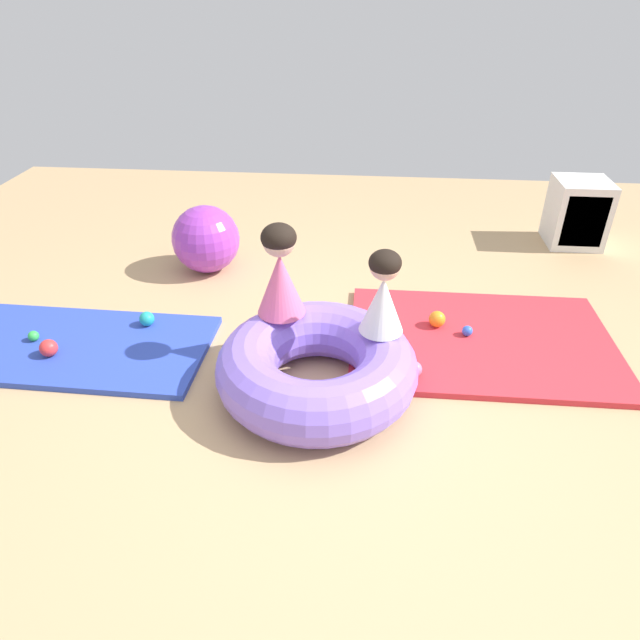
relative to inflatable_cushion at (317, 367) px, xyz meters
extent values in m
plane|color=tan|center=(0.12, -0.01, -0.17)|extent=(8.00, 8.00, 0.00)
cube|color=red|center=(1.01, 0.58, -0.15)|extent=(1.68, 1.18, 0.04)
cube|color=#2D47B7|center=(-1.54, 0.28, -0.15)|extent=(1.63, 0.88, 0.04)
torus|color=#8466E0|center=(0.00, 0.00, 0.00)|extent=(1.13, 1.13, 0.34)
cone|color=white|center=(0.35, 0.15, 0.33)|extent=(0.28, 0.28, 0.32)
sphere|color=#DBAD89|center=(0.35, 0.15, 0.57)|extent=(0.16, 0.16, 0.16)
ellipsoid|color=black|center=(0.35, 0.15, 0.59)|extent=(0.18, 0.18, 0.14)
cone|color=#E5608E|center=(-0.24, 0.30, 0.36)|extent=(0.37, 0.37, 0.37)
sphere|color=#DBAD89|center=(-0.24, 0.30, 0.63)|extent=(0.18, 0.18, 0.18)
ellipsoid|color=black|center=(-0.24, 0.30, 0.64)|extent=(0.20, 0.20, 0.16)
sphere|color=teal|center=(-1.18, 0.53, -0.08)|extent=(0.10, 0.10, 0.10)
sphere|color=pink|center=(0.55, 0.14, -0.08)|extent=(0.10, 0.10, 0.10)
sphere|color=blue|center=(0.92, 0.60, -0.10)|extent=(0.07, 0.07, 0.07)
sphere|color=orange|center=(0.73, 0.70, -0.08)|extent=(0.11, 0.11, 0.11)
sphere|color=green|center=(-1.84, 0.29, -0.10)|extent=(0.07, 0.07, 0.07)
sphere|color=red|center=(-1.66, 0.15, -0.08)|extent=(0.11, 0.11, 0.11)
sphere|color=purple|center=(-1.01, 1.45, 0.09)|extent=(0.53, 0.53, 0.53)
cube|color=silver|center=(2.04, 2.26, 0.11)|extent=(0.44, 0.44, 0.56)
cube|color=#2D2D33|center=(2.04, 2.13, 0.11)|extent=(0.34, 0.20, 0.44)
camera|label=1|loc=(0.24, -2.50, 1.88)|focal=31.49mm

